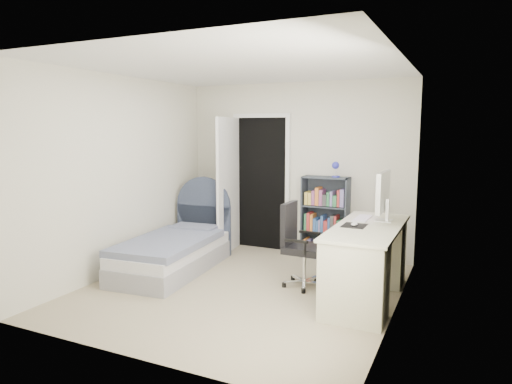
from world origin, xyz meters
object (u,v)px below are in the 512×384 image
at_px(office_chair, 298,240).
at_px(desk, 367,259).
at_px(floor_lamp, 222,217).
at_px(bed, 175,250).
at_px(bookcase, 325,220).
at_px(nightstand, 216,222).

bearing_deg(office_chair, desk, -6.97).
distance_m(floor_lamp, desk, 2.60).
bearing_deg(bed, desk, 0.07).
bearing_deg(floor_lamp, bookcase, 11.53).
bearing_deg(desk, floor_lamp, 156.23).
bearing_deg(bookcase, office_chair, -88.10).
bearing_deg(bed, bookcase, 39.97).
xyz_separation_m(bed, office_chair, (1.66, 0.10, 0.28)).
xyz_separation_m(floor_lamp, desk, (2.38, -1.05, -0.08)).
bearing_deg(bookcase, nightstand, -177.30).
distance_m(bookcase, office_chair, 1.26).
height_order(floor_lamp, desk, desk).
bearing_deg(floor_lamp, desk, -23.77).
height_order(floor_lamp, office_chair, floor_lamp).
bearing_deg(bed, office_chair, 3.57).
distance_m(bookcase, desk, 1.61).
distance_m(nightstand, floor_lamp, 0.35).
xyz_separation_m(nightstand, floor_lamp, (0.23, -0.23, 0.13)).
height_order(bookcase, office_chair, bookcase).
xyz_separation_m(bed, nightstand, (-0.12, 1.28, 0.13)).
height_order(bed, bookcase, bookcase).
relative_size(bed, floor_lamp, 1.50).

